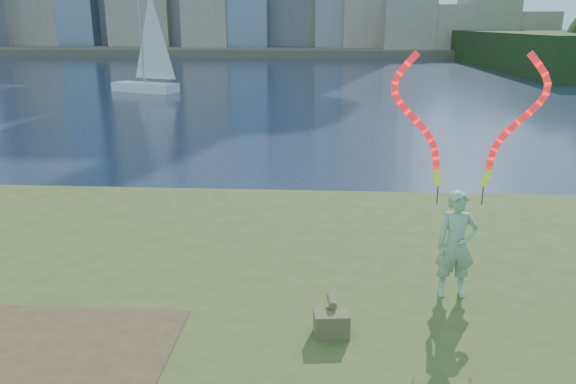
{
  "coord_description": "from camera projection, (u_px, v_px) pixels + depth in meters",
  "views": [
    {
      "loc": [
        1.35,
        -9.15,
        4.96
      ],
      "look_at": [
        0.71,
        1.0,
        1.9
      ],
      "focal_mm": 35.0,
      "sensor_mm": 36.0,
      "label": 1
    }
  ],
  "objects": [
    {
      "name": "woman_with_ribbons",
      "position": [
        459.0,
        212.0,
        8.59
      ],
      "size": [
        2.09,
        0.44,
        4.09
      ],
      "rotation": [
        0.0,
        0.0,
        0.04
      ],
      "color": "#1C7336",
      "rests_on": "grassy_knoll"
    },
    {
      "name": "far_shore",
      "position": [
        317.0,
        49.0,
        100.86
      ],
      "size": [
        320.0,
        40.0,
        1.2
      ],
      "primitive_type": "cube",
      "color": "#514C3B",
      "rests_on": "ground"
    },
    {
      "name": "canvas_bag",
      "position": [
        331.0,
        322.0,
        7.78
      ],
      "size": [
        0.51,
        0.58,
        0.46
      ],
      "rotation": [
        0.0,
        0.0,
        0.11
      ],
      "color": "#4D502B",
      "rests_on": "grassy_knoll"
    },
    {
      "name": "grassy_knoll",
      "position": [
        224.0,
        363.0,
        7.96
      ],
      "size": [
        20.0,
        18.0,
        0.8
      ],
      "color": "#3A4A1A",
      "rests_on": "ground"
    },
    {
      "name": "ground",
      "position": [
        246.0,
        306.0,
        10.25
      ],
      "size": [
        320.0,
        320.0,
        0.0
      ],
      "primitive_type": "plane",
      "color": "#18253D",
      "rests_on": "ground"
    },
    {
      "name": "dirt_patch",
      "position": [
        38.0,
        366.0,
        7.1
      ],
      "size": [
        3.2,
        3.0,
        0.02
      ],
      "primitive_type": "cube",
      "color": "#47331E",
      "rests_on": "grassy_knoll"
    },
    {
      "name": "sailboat",
      "position": [
        147.0,
        73.0,
        41.77
      ],
      "size": [
        5.41,
        3.51,
        8.33
      ],
      "rotation": [
        0.0,
        0.0,
        -0.39
      ],
      "color": "white",
      "rests_on": "ground"
    }
  ]
}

